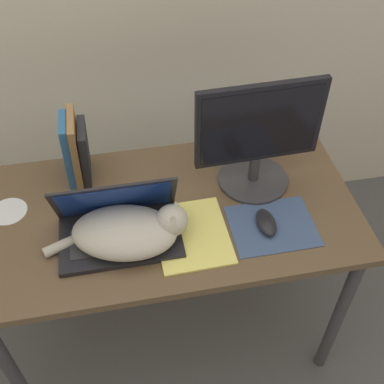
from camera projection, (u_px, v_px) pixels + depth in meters
name	position (u px, v px, depth m)	size (l,w,h in m)	color
desk	(168.00, 228.00, 1.62)	(1.24, 0.64, 0.76)	brown
laptop	(119.00, 226.00, 1.45)	(0.37, 0.23, 0.22)	black
cat	(130.00, 231.00, 1.42)	(0.44, 0.26, 0.13)	#B2ADA3
external_monitor	(258.00, 137.00, 1.52)	(0.41, 0.24, 0.38)	#333338
mousepad	(272.00, 226.00, 1.51)	(0.26, 0.21, 0.00)	#384C75
computer_mouse	(266.00, 222.00, 1.50)	(0.06, 0.11, 0.03)	black
book_row	(76.00, 150.00, 1.59)	(0.08, 0.16, 0.24)	#285B93
notepad	(192.00, 234.00, 1.48)	(0.23, 0.28, 0.01)	#E5DB6B
cd_disc	(8.00, 211.00, 1.55)	(0.12, 0.12, 0.00)	silver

